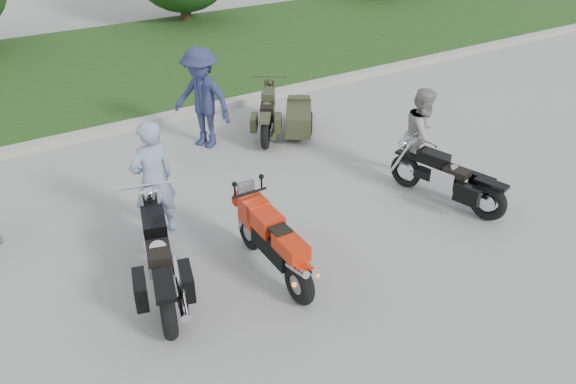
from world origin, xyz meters
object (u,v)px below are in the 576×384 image
cruiser_right (451,181)px  cruiser_sidecar (286,117)px  sportbike_red (274,242)px  person_denim (202,98)px  person_grey (422,135)px  cruiser_left (161,263)px  person_stripe (153,180)px

cruiser_right → cruiser_sidecar: (-0.83, 3.65, -0.04)m
sportbike_red → person_denim: size_ratio=0.98×
cruiser_sidecar → person_grey: size_ratio=1.17×
cruiser_left → person_stripe: bearing=86.9°
cruiser_sidecar → person_denim: bearing=-160.7°
cruiser_right → person_grey: (0.17, 0.89, 0.41)m
cruiser_right → person_grey: bearing=65.1°
sportbike_red → cruiser_sidecar: sportbike_red is taller
cruiser_left → cruiser_sidecar: bearing=55.7°
cruiser_right → cruiser_sidecar: 3.75m
cruiser_right → person_denim: person_denim is taller
cruiser_left → cruiser_sidecar: cruiser_left is taller
person_grey → person_denim: 4.10m
cruiser_left → cruiser_sidecar: size_ratio=1.22×
person_denim → person_stripe: bearing=-66.3°
person_denim → cruiser_right: bearing=2.0°
sportbike_red → person_stripe: size_ratio=1.04×
cruiser_sidecar → sportbike_red: bearing=-90.0°
sportbike_red → cruiser_sidecar: 4.49m
sportbike_red → cruiser_left: cruiser_left is taller
person_denim → person_grey: bearing=10.4°
sportbike_red → cruiser_left: (-1.39, 0.43, -0.06)m
person_grey → person_denim: person_denim is taller
cruiser_sidecar → person_denim: (-1.59, 0.41, 0.59)m
sportbike_red → person_stripe: bearing=120.0°
cruiser_sidecar → person_stripe: person_stripe is taller
sportbike_red → person_grey: person_grey is taller
sportbike_red → person_denim: (0.89, 4.14, 0.44)m
person_grey → cruiser_right: bearing=-129.4°
cruiser_left → person_grey: person_grey is taller
person_grey → person_stripe: bearing=141.5°
person_grey → sportbike_red: bearing=166.7°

